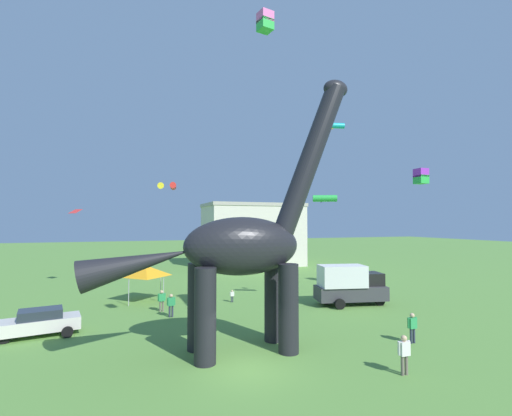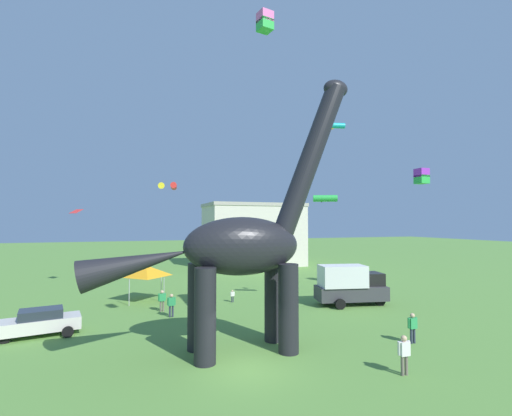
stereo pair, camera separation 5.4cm
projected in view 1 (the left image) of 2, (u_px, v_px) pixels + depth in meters
ground_plane at (249, 370)px, 16.22m from camera, size 240.00×240.00×0.00m
dinosaur_sculpture at (241, 246)px, 18.73m from camera, size 14.32×3.03×14.97m
parked_sedan_left at (40, 322)px, 21.10m from camera, size 4.45×2.52×1.55m
parked_box_truck at (349, 284)px, 29.06m from camera, size 5.91×3.19×3.20m
person_near_flyer at (232, 295)px, 29.98m from camera, size 0.38×0.17×1.01m
person_vendor_side at (171, 303)px, 25.27m from camera, size 0.60×0.27×1.61m
person_far_spectator at (162, 299)px, 26.83m from camera, size 0.59×0.26×1.57m
person_watching_child at (404, 351)px, 15.69m from camera, size 0.64×0.28×1.71m
person_photographer at (412, 325)px, 19.82m from camera, size 0.61×0.27×1.64m
festival_canopy_tent at (146, 271)px, 30.43m from camera, size 3.15×3.15×3.00m
kite_far_right at (325, 199)px, 28.71m from camera, size 1.93×1.93×0.55m
kite_mid_center at (75, 211)px, 37.12m from camera, size 1.44×1.48×0.45m
kite_far_left at (170, 186)px, 40.14m from camera, size 2.22×2.50×0.71m
kite_high_left at (421, 176)px, 33.31m from camera, size 1.00×1.00×1.41m
kite_mid_left at (334, 126)px, 34.68m from camera, size 1.93×1.77×0.55m
kite_near_high at (265, 22)px, 16.08m from camera, size 0.70×0.70×0.85m
background_building_block at (252, 234)px, 56.35m from camera, size 14.70×9.58×9.56m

